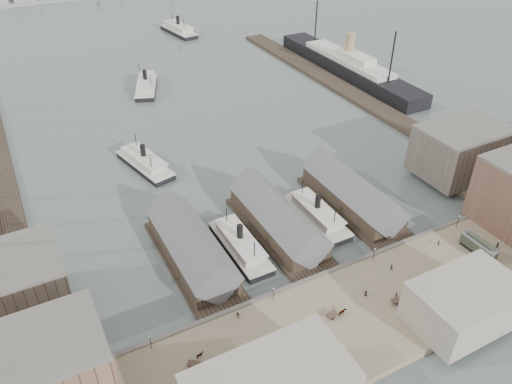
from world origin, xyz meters
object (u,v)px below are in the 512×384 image
horse_cart_center (339,313)px  horse_cart_right (401,297)px  ocean_steamer (348,65)px  tram (478,247)px  ferry_docked_west (240,245)px  horse_cart_left (198,358)px

horse_cart_center → horse_cart_right: (15.95, -2.72, -0.02)m
ocean_steamer → tram: size_ratio=9.35×
ferry_docked_west → horse_cart_right: ferry_docked_west is taller
horse_cart_left → horse_cart_center: horse_cart_center is taller
horse_cart_left → ocean_steamer: bearing=-10.1°
ocean_steamer → horse_cart_center: size_ratio=19.82×
horse_cart_right → ferry_docked_west: bearing=51.9°
ferry_docked_west → ocean_steamer: 140.40m
ocean_steamer → horse_cart_left: ocean_steamer is taller
ferry_docked_west → horse_cart_right: bearing=-55.1°
ferry_docked_west → horse_cart_center: bearing=-74.8°
ferry_docked_west → horse_cart_right: size_ratio=5.34×
horse_cart_center → horse_cart_left: bearing=71.2°
ocean_steamer → horse_cart_center: 158.55m
ferry_docked_west → tram: ferry_docked_west is taller
horse_cart_right → tram: bearing=-66.3°
ferry_docked_west → tram: 63.13m
ocean_steamer → horse_cart_right: ocean_steamer is taller
ocean_steamer → tram: ocean_steamer is taller
ferry_docked_west → tram: bearing=-30.8°
horse_cart_center → ocean_steamer: bearing=-49.4°
ocean_steamer → horse_cart_left: (-129.25, -122.27, -1.51)m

